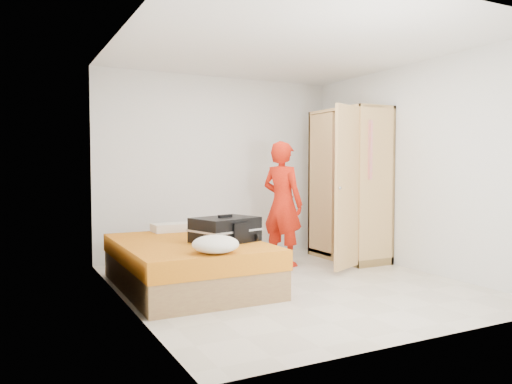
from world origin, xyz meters
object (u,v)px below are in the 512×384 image
wardrobe (349,189)px  suitcase (225,230)px  bed (188,264)px  round_cushion (216,244)px  person (282,204)px

wardrobe → suitcase: size_ratio=2.66×
bed → round_cushion: round_cushion is taller
bed → round_cushion: (-0.02, -0.83, 0.33)m
round_cushion → wardrobe: bearing=27.0°
bed → person: (1.51, 0.57, 0.57)m
suitcase → round_cushion: (-0.36, -0.61, -0.05)m
wardrobe → round_cushion: wardrobe is taller
round_cushion → person: bearing=42.5°
wardrobe → suitcase: 2.29m
bed → wardrobe: 2.65m
suitcase → round_cushion: 0.71m
person → round_cushion: person is taller
person → round_cushion: (-1.53, -1.40, -0.23)m
bed → wardrobe: bearing=10.3°
round_cushion → suitcase: bearing=59.0°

